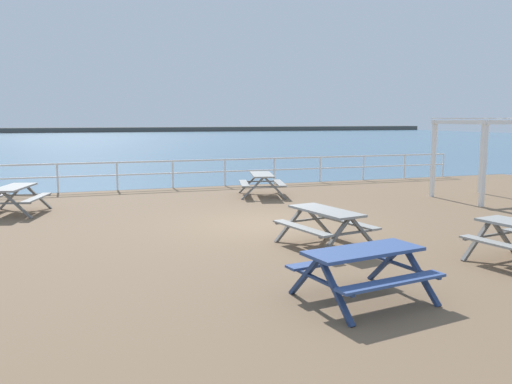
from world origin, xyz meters
name	(u,v)px	position (x,y,z in m)	size (l,w,h in m)	color
ground_plane	(265,228)	(0.00, 0.00, -0.10)	(30.00, 24.00, 0.20)	brown
sea_band	(119,141)	(0.00, 52.75, 0.00)	(142.00, 90.00, 0.01)	#476B84
distant_shoreline	(103,132)	(0.00, 95.75, 0.00)	(142.00, 6.00, 1.80)	#4C4C47
seaward_railing	(199,168)	(0.00, 7.75, 0.76)	(23.07, 0.07, 1.08)	white
picnic_table_near_left	(326,219)	(0.45, -2.53, 0.58)	(1.84, 2.07, 0.80)	gray
picnic_table_near_right	(14,193)	(-6.24, 3.69, 0.58)	(1.92, 2.13, 0.80)	gray
picnic_table_far_left	(262,179)	(1.53, 4.68, 0.58)	(1.89, 2.10, 0.80)	gray
picnic_table_far_right	(363,262)	(-0.51, -5.74, 0.58)	(2.02, 1.79, 0.80)	#334C84
lattice_pergola	(484,139)	(8.21, 1.62, 2.00)	(2.60, 2.71, 2.70)	white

